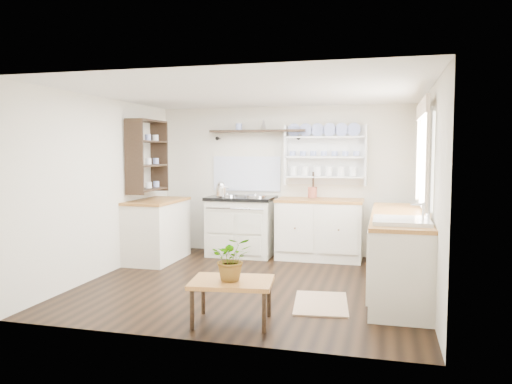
{
  "coord_description": "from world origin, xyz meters",
  "views": [
    {
      "loc": [
        1.53,
        -5.76,
        1.61
      ],
      "look_at": [
        -0.03,
        0.25,
        1.1
      ],
      "focal_mm": 35.0,
      "sensor_mm": 36.0,
      "label": 1
    }
  ],
  "objects": [
    {
      "name": "left_shelving",
      "position": [
        -1.84,
        0.9,
        1.55
      ],
      "size": [
        0.28,
        0.8,
        1.05
      ],
      "primitive_type": "cube",
      "color": "black",
      "rests_on": "wall_left"
    },
    {
      "name": "right_cabinets",
      "position": [
        1.7,
        0.1,
        0.46
      ],
      "size": [
        0.62,
        2.43,
        0.9
      ],
      "color": "beige",
      "rests_on": "floor"
    },
    {
      "name": "wall_back",
      "position": [
        0.0,
        1.9,
        1.15
      ],
      "size": [
        4.0,
        0.02,
        2.3
      ],
      "primitive_type": "cube",
      "color": "beige",
      "rests_on": "ground"
    },
    {
      "name": "plate_rack",
      "position": [
        0.65,
        1.86,
        1.56
      ],
      "size": [
        1.2,
        0.22,
        0.9
      ],
      "color": "white",
      "rests_on": "wall_back"
    },
    {
      "name": "window",
      "position": [
        1.95,
        0.15,
        1.56
      ],
      "size": [
        0.08,
        1.55,
        1.22
      ],
      "color": "white",
      "rests_on": "wall_right"
    },
    {
      "name": "center_table",
      "position": [
        0.17,
        -1.4,
        0.36
      ],
      "size": [
        0.82,
        0.63,
        0.41
      ],
      "rotation": [
        0.0,
        0.0,
        0.13
      ],
      "color": "brown",
      "rests_on": "floor"
    },
    {
      "name": "high_shelf",
      "position": [
        -0.4,
        1.78,
        1.91
      ],
      "size": [
        1.5,
        0.29,
        0.16
      ],
      "color": "black",
      "rests_on": "wall_back"
    },
    {
      "name": "kettle",
      "position": [
        -0.89,
        1.45,
        1.03
      ],
      "size": [
        0.17,
        0.17,
        0.21
      ],
      "primitive_type": null,
      "color": "silver",
      "rests_on": "aga_cooker"
    },
    {
      "name": "utensil_crock",
      "position": [
        0.48,
        1.68,
        0.99
      ],
      "size": [
        0.14,
        0.14,
        0.16
      ],
      "primitive_type": "cylinder",
      "color": "#984B38",
      "rests_on": "back_cabinets"
    },
    {
      "name": "floor",
      "position": [
        0.0,
        0.0,
        0.0
      ],
      "size": [
        4.0,
        3.8,
        0.01
      ],
      "primitive_type": "cube",
      "color": "black",
      "rests_on": "ground"
    },
    {
      "name": "back_cabinets",
      "position": [
        0.6,
        1.6,
        0.46
      ],
      "size": [
        1.27,
        0.63,
        0.9
      ],
      "color": "beige",
      "rests_on": "floor"
    },
    {
      "name": "wall_left",
      "position": [
        -2.0,
        0.0,
        1.15
      ],
      "size": [
        0.02,
        3.8,
        2.3
      ],
      "primitive_type": "cube",
      "color": "beige",
      "rests_on": "ground"
    },
    {
      "name": "wall_right",
      "position": [
        2.0,
        0.0,
        1.15
      ],
      "size": [
        0.02,
        3.8,
        2.3
      ],
      "primitive_type": "cube",
      "color": "beige",
      "rests_on": "ground"
    },
    {
      "name": "belfast_sink",
      "position": [
        1.7,
        -0.65,
        0.8
      ],
      "size": [
        0.55,
        0.6,
        0.45
      ],
      "color": "white",
      "rests_on": "right_cabinets"
    },
    {
      "name": "potted_plant",
      "position": [
        0.17,
        -1.4,
        0.61
      ],
      "size": [
        0.46,
        0.43,
        0.41
      ],
      "primitive_type": "imported",
      "rotation": [
        0.0,
        0.0,
        0.37
      ],
      "color": "#3F7233",
      "rests_on": "center_table"
    },
    {
      "name": "ceiling",
      "position": [
        0.0,
        0.0,
        2.3
      ],
      "size": [
        4.0,
        3.8,
        0.01
      ],
      "primitive_type": "cube",
      "color": "white",
      "rests_on": "wall_back"
    },
    {
      "name": "floor_rug",
      "position": [
        0.9,
        -0.61,
        0.01
      ],
      "size": [
        0.64,
        0.91,
        0.02
      ],
      "primitive_type": "cube",
      "rotation": [
        0.0,
        0.0,
        0.12
      ],
      "color": "#7C5F48",
      "rests_on": "floor"
    },
    {
      "name": "aga_cooker",
      "position": [
        -0.61,
        1.57,
        0.46
      ],
      "size": [
        1.02,
        0.71,
        0.94
      ],
      "color": "beige",
      "rests_on": "floor"
    },
    {
      "name": "left_cabinets",
      "position": [
        -1.7,
        0.9,
        0.46
      ],
      "size": [
        0.62,
        1.13,
        0.9
      ],
      "color": "beige",
      "rests_on": "floor"
    }
  ]
}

